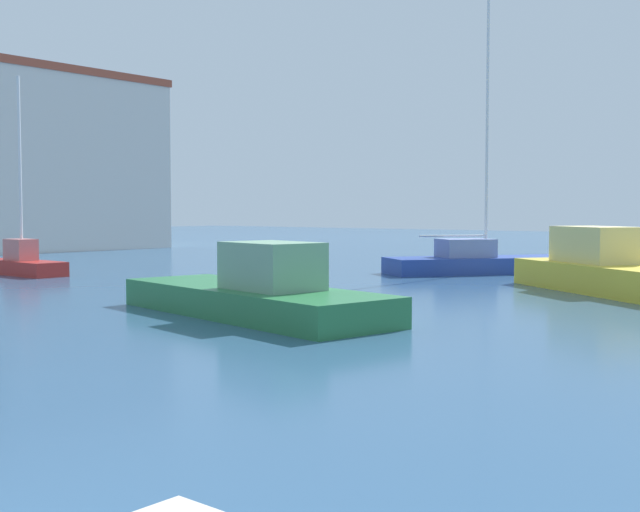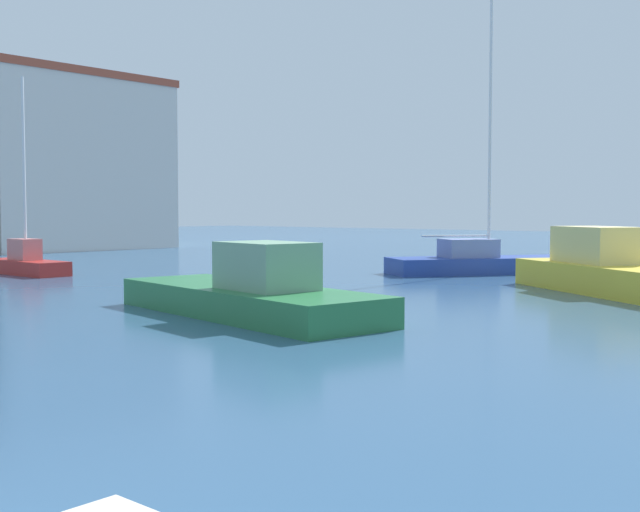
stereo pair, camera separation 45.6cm
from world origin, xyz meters
TOP-DOWN VIEW (x-y plane):
  - water at (15.00, 20.00)m, footprint 160.00×160.00m
  - sailboat_blue_behind_lamppost at (29.08, 12.13)m, footprint 8.30×6.77m
  - motorboat_yellow_inner_mooring at (24.61, 5.11)m, footprint 6.74×8.21m
  - sailboat_red_mid_harbor at (16.22, 26.22)m, footprint 1.48×4.80m
  - motorboat_green_near_pier at (13.16, 9.74)m, footprint 4.12×8.74m
  - harbor_office at (29.04, 44.73)m, footprint 13.44×9.01m
  - waterfront_apartments at (35.49, 48.97)m, footprint 6.14×9.47m

SIDE VIEW (x-z plane):
  - water at x=15.00m, z-range 0.00..0.00m
  - sailboat_red_mid_harbor at x=16.22m, z-range -3.51..4.56m
  - sailboat_blue_behind_lamppost at x=29.08m, z-range -6.24..7.30m
  - motorboat_green_near_pier at x=13.16m, z-range -0.38..1.49m
  - motorboat_yellow_inner_mooring at x=24.61m, z-range -0.35..1.75m
  - waterfront_apartments at x=35.49m, z-range 0.01..5.65m
  - harbor_office at x=29.04m, z-range 0.01..11.77m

